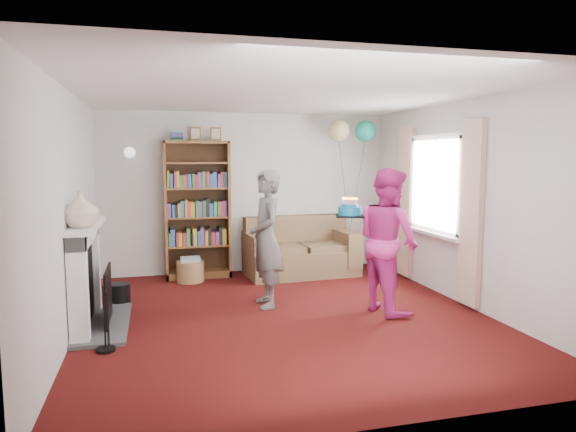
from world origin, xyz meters
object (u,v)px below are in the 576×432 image
object	(u,v)px
sofa	(300,253)
person_striped	(266,239)
bookcase	(197,211)
person_magenta	(388,240)
birthday_cake	(350,211)

from	to	relation	value
sofa	person_striped	distance (m)	1.87
bookcase	sofa	size ratio (longest dim) A/B	1.35
bookcase	sofa	world-z (taller)	bookcase
bookcase	person_magenta	world-z (taller)	bookcase
person_magenta	birthday_cake	world-z (taller)	person_magenta
bookcase	person_striped	world-z (taller)	bookcase
person_striped	person_magenta	distance (m)	1.44
bookcase	person_magenta	bearing A→B (deg)	-49.75
birthday_cake	bookcase	bearing A→B (deg)	126.21
person_magenta	birthday_cake	size ratio (longest dim) A/B	5.26
sofa	person_striped	size ratio (longest dim) A/B	1.01
sofa	birthday_cake	world-z (taller)	birthday_cake
bookcase	birthday_cake	size ratio (longest dim) A/B	7.03
bookcase	sofa	xyz separation A→B (m)	(1.55, -0.23, -0.67)
birthday_cake	person_striped	bearing A→B (deg)	157.54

